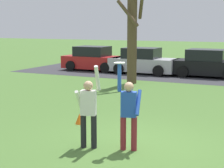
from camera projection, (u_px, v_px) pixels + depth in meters
ground_plane at (136, 144)px, 9.31m from camera, size 120.00×120.00×0.00m
person_catcher at (129, 110)px, 8.72m from camera, size 0.58×0.48×2.08m
person_defender at (88, 108)px, 8.89m from camera, size 0.61×0.53×2.04m
frisbee_disc at (119, 63)px, 8.59m from camera, size 0.26×0.26×0.02m
parked_car_red at (94, 59)px, 24.50m from camera, size 4.12×2.07×1.59m
parked_car_silver at (143, 62)px, 22.88m from camera, size 4.12×2.07×1.59m
parked_car_black at (208, 64)px, 21.40m from camera, size 4.12×2.07×1.59m
bare_tree_tall at (132, 18)px, 18.56m from camera, size 1.88×1.78×7.15m
field_cone_orange at (79, 119)px, 11.21m from camera, size 0.26×0.26×0.32m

